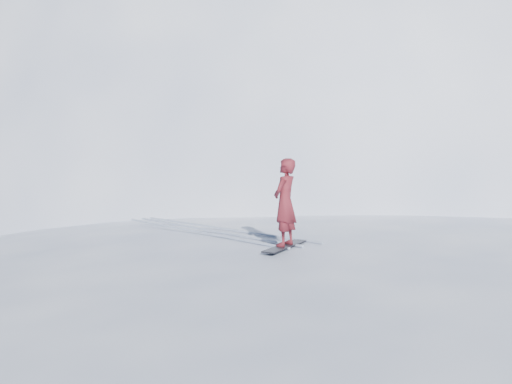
# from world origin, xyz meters

# --- Properties ---
(ground) EXTENTS (400.00, 400.00, 0.00)m
(ground) POSITION_xyz_m (0.00, 0.00, 0.00)
(ground) COLOR white
(ground) RESTS_ON ground
(near_ridge) EXTENTS (36.00, 28.00, 4.80)m
(near_ridge) POSITION_xyz_m (1.00, 3.00, 0.00)
(near_ridge) COLOR white
(near_ridge) RESTS_ON ground
(summit_peak) EXTENTS (60.00, 56.00, 56.00)m
(summit_peak) POSITION_xyz_m (22.00, 26.00, 0.00)
(summit_peak) COLOR white
(summit_peak) RESTS_ON ground
(peak_shoulder) EXTENTS (28.00, 24.00, 18.00)m
(peak_shoulder) POSITION_xyz_m (10.00, 20.00, 0.00)
(peak_shoulder) COLOR white
(peak_shoulder) RESTS_ON ground
(wind_bumps) EXTENTS (16.00, 14.40, 1.00)m
(wind_bumps) POSITION_xyz_m (-0.56, 2.12, 0.00)
(wind_bumps) COLOR white
(wind_bumps) RESTS_ON ground
(snowboard) EXTENTS (1.59, 0.90, 0.03)m
(snowboard) POSITION_xyz_m (-1.87, 2.01, 2.41)
(snowboard) COLOR black
(snowboard) RESTS_ON near_ridge
(snowboarder) EXTENTS (0.80, 0.68, 1.86)m
(snowboarder) POSITION_xyz_m (-1.87, 2.01, 3.36)
(snowboarder) COLOR maroon
(snowboarder) RESTS_ON snowboard
(board_tracks) EXTENTS (1.77, 5.97, 0.04)m
(board_tracks) POSITION_xyz_m (-1.92, 4.76, 2.42)
(board_tracks) COLOR silver
(board_tracks) RESTS_ON ground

